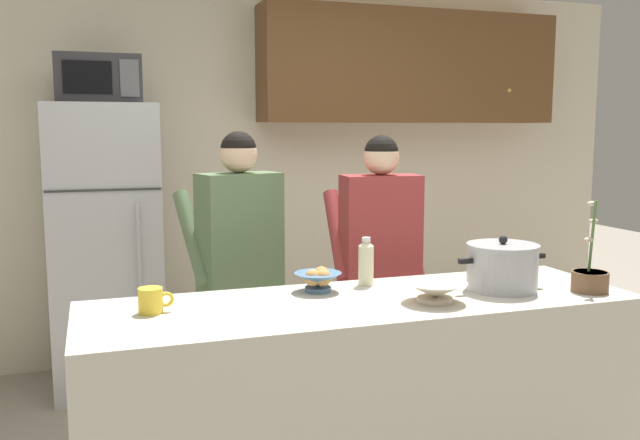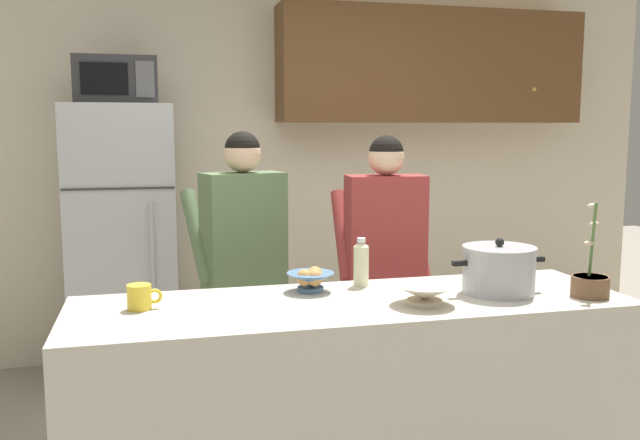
% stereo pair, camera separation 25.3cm
% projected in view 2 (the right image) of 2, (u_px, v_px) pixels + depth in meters
% --- Properties ---
extents(back_wall_unit, '(6.00, 0.48, 2.60)m').
position_uv_depth(back_wall_unit, '(302.00, 146.00, 4.84)').
color(back_wall_unit, beige).
rests_on(back_wall_unit, ground).
extents(kitchen_island, '(2.22, 0.68, 0.92)m').
position_uv_depth(kitchen_island, '(353.00, 411.00, 2.75)').
color(kitchen_island, beige).
rests_on(kitchen_island, ground).
extents(refrigerator, '(0.64, 0.68, 1.74)m').
position_uv_depth(refrigerator, '(123.00, 245.00, 4.24)').
color(refrigerator, '#B7BABF').
rests_on(refrigerator, ground).
extents(microwave, '(0.48, 0.37, 0.28)m').
position_uv_depth(microwave, '(117.00, 81.00, 4.08)').
color(microwave, '#2D2D30').
rests_on(microwave, refrigerator).
extents(person_near_pot, '(0.56, 0.50, 1.58)m').
position_uv_depth(person_near_pot, '(243.00, 251.00, 3.42)').
color(person_near_pot, '#726656').
rests_on(person_near_pot, ground).
extents(person_by_sink, '(0.51, 0.44, 1.56)m').
position_uv_depth(person_by_sink, '(385.00, 252.00, 3.48)').
color(person_by_sink, '#726656').
rests_on(person_by_sink, ground).
extents(cooking_pot, '(0.41, 0.30, 0.23)m').
position_uv_depth(cooking_pot, '(499.00, 270.00, 2.79)').
color(cooking_pot, '#ADAFB5').
rests_on(cooking_pot, kitchen_island).
extents(coffee_mug, '(0.13, 0.09, 0.10)m').
position_uv_depth(coffee_mug, '(140.00, 297.00, 2.55)').
color(coffee_mug, yellow).
rests_on(coffee_mug, kitchen_island).
extents(bread_bowl, '(0.20, 0.20, 0.10)m').
position_uv_depth(bread_bowl, '(311.00, 279.00, 2.82)').
color(bread_bowl, '#4C7299').
rests_on(bread_bowl, kitchen_island).
extents(empty_bowl, '(0.25, 0.25, 0.08)m').
position_uv_depth(empty_bowl, '(425.00, 293.00, 2.61)').
color(empty_bowl, beige).
rests_on(empty_bowl, kitchen_island).
extents(bottle_near_edge, '(0.07, 0.07, 0.21)m').
position_uv_depth(bottle_near_edge, '(361.00, 263.00, 2.92)').
color(bottle_near_edge, beige).
rests_on(bottle_near_edge, kitchen_island).
extents(potted_orchid, '(0.15, 0.15, 0.39)m').
position_uv_depth(potted_orchid, '(590.00, 283.00, 2.74)').
color(potted_orchid, brown).
rests_on(potted_orchid, kitchen_island).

